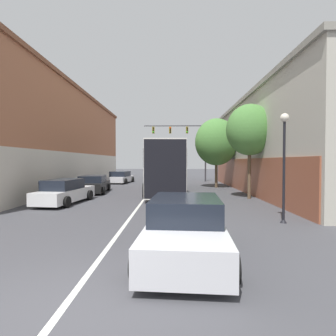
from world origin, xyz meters
TOP-DOWN VIEW (x-y plane):
  - ground_plane at (0.00, 0.00)m, footprint 160.00×160.00m
  - lane_center_line at (0.00, 15.77)m, footprint 0.14×43.53m
  - building_left_brick at (-10.32, 20.14)m, footprint 8.03×28.32m
  - building_right_storefront at (11.80, 16.92)m, footprint 9.02×22.86m
  - bus at (1.12, 16.36)m, footprint 3.23×11.63m
  - hatchback_foreground at (2.14, 2.41)m, footprint 2.39×4.45m
  - parked_car_left_near at (-4.39, 10.71)m, footprint 2.25×4.72m
  - parked_car_left_mid at (-3.99, 25.06)m, footprint 2.58×4.64m
  - parked_car_left_far at (-4.31, 15.90)m, footprint 2.45×4.62m
  - traffic_signal_gantry at (3.45, 27.52)m, footprint 7.53×0.36m
  - street_lamp at (6.19, 6.09)m, footprint 0.34×0.34m
  - street_tree_near at (6.81, 12.81)m, footprint 3.01×2.70m
  - street_tree_far at (5.90, 20.12)m, footprint 3.95×3.55m

SIDE VIEW (x-z plane):
  - ground_plane at x=0.00m, z-range 0.00..0.00m
  - lane_center_line at x=0.00m, z-range 0.00..0.01m
  - parked_car_left_mid at x=-3.99m, z-range -0.03..1.29m
  - parked_car_left_far at x=-4.31m, z-range -0.03..1.31m
  - parked_car_left_near at x=-4.39m, z-range -0.04..1.37m
  - hatchback_foreground at x=2.14m, z-range -0.04..1.44m
  - bus at x=1.12m, z-range 0.22..3.98m
  - street_lamp at x=6.19m, z-range 0.47..4.77m
  - building_right_storefront at x=11.80m, z-range 0.12..7.64m
  - street_tree_far at x=5.90m, z-range 1.02..7.42m
  - street_tree_near at x=6.81m, z-range 1.39..7.52m
  - building_left_brick at x=-10.32m, z-range 0.12..9.17m
  - traffic_signal_gantry at x=3.45m, z-range 1.68..8.72m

